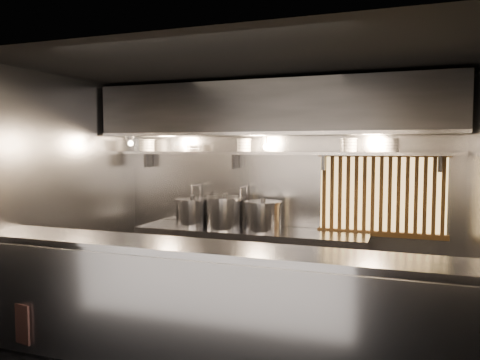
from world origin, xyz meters
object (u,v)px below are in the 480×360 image
Objects in this scene: stock_pot_left at (263,216)px; stock_pot_mid at (193,212)px; heat_lamp at (130,139)px; pendant_bulb at (267,147)px; stock_pot_right at (225,212)px.

stock_pot_left is 1.02m from stock_pot_mid.
heat_lamp is at bearing -158.19° from stock_pot_mid.
heat_lamp is 0.61× the size of stock_pot_left.
pendant_bulb is 1.35m from stock_pot_mid.
stock_pot_left is 0.97× the size of stock_pot_right.
stock_pot_left is (1.79, 0.23, -0.98)m from heat_lamp.
heat_lamp reaches higher than pendant_bulb.
stock_pot_left is at bearing -0.77° from stock_pot_right.
pendant_bulb is at bearing 2.32° from stock_pot_mid.
pendant_bulb is 0.38× the size of stock_pot_mid.
stock_pot_right is at bearing -7.97° from stock_pot_mid.
stock_pot_left is at bearing -94.32° from pendant_bulb.
pendant_bulb is 0.32× the size of stock_pot_right.
stock_pot_left is (-0.01, -0.12, -0.87)m from pendant_bulb.
heat_lamp is at bearing -172.67° from stock_pot_left.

